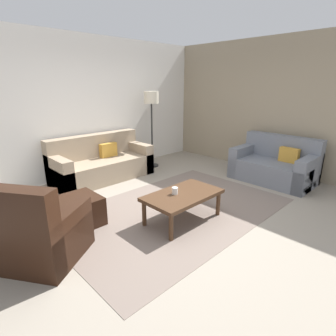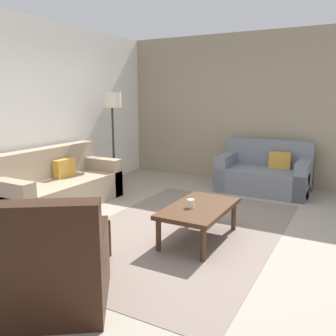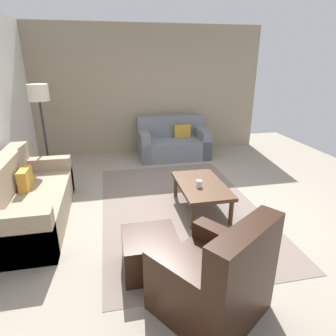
% 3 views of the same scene
% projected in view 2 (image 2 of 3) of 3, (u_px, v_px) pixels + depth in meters
% --- Properties ---
extents(ground_plane, '(8.00, 8.00, 0.00)m').
position_uv_depth(ground_plane, '(182.00, 231.00, 4.40)').
color(ground_plane, gray).
extents(rear_partition, '(6.00, 0.12, 2.80)m').
position_uv_depth(rear_partition, '(28.00, 113.00, 5.33)').
color(rear_partition, silver).
rests_on(rear_partition, ground_plane).
extents(stone_feature_panel, '(0.12, 5.20, 2.80)m').
position_uv_depth(stone_feature_panel, '(252.00, 109.00, 6.70)').
color(stone_feature_panel, gray).
rests_on(stone_feature_panel, ground_plane).
extents(area_rug, '(3.48, 2.25, 0.01)m').
position_uv_depth(area_rug, '(182.00, 231.00, 4.40)').
color(area_rug, '#76675D').
rests_on(area_rug, ground_plane).
extents(couch_main, '(1.99, 0.86, 0.88)m').
position_uv_depth(couch_main, '(55.00, 187.00, 5.32)').
color(couch_main, gray).
rests_on(couch_main, ground_plane).
extents(couch_loveseat, '(0.90, 1.51, 0.88)m').
position_uv_depth(couch_loveseat, '(265.00, 174.00, 6.24)').
color(couch_loveseat, slate).
rests_on(couch_loveseat, ground_plane).
extents(armchair_leather, '(1.11, 1.11, 0.95)m').
position_uv_depth(armchair_leather, '(53.00, 273.00, 2.75)').
color(armchair_leather, black).
rests_on(armchair_leather, ground_plane).
extents(ottoman, '(0.56, 0.56, 0.40)m').
position_uv_depth(ottoman, '(72.00, 243.00, 3.58)').
color(ottoman, black).
rests_on(ottoman, ground_plane).
extents(coffee_table, '(1.10, 0.64, 0.41)m').
position_uv_depth(coffee_table, '(199.00, 210.00, 4.08)').
color(coffee_table, '#472D1C').
rests_on(coffee_table, ground_plane).
extents(cup, '(0.08, 0.08, 0.10)m').
position_uv_depth(cup, '(191.00, 203.00, 4.01)').
color(cup, white).
rests_on(cup, coffee_table).
extents(lamp_standing, '(0.32, 0.32, 1.71)m').
position_uv_depth(lamp_standing, '(112.00, 110.00, 6.17)').
color(lamp_standing, black).
rests_on(lamp_standing, ground_plane).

